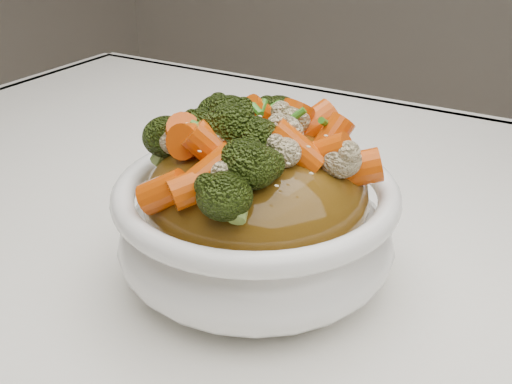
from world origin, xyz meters
The scene contains 8 objects.
tablecloth centered at (0.00, 0.00, 0.73)m, with size 1.20×0.80×0.04m, color white.
bowl centered at (-0.05, -0.04, 0.79)m, with size 0.20×0.20×0.08m, color white, non-canonical shape.
sauce_base centered at (-0.05, -0.04, 0.82)m, with size 0.16×0.16×0.09m, color #5B3C0F.
carrots centered at (-0.05, -0.04, 0.87)m, with size 0.16×0.16×0.05m, color #D34C06, non-canonical shape.
broccoli centered at (-0.05, -0.04, 0.87)m, with size 0.16×0.16×0.04m, color black, non-canonical shape.
cauliflower centered at (-0.05, -0.04, 0.87)m, with size 0.16×0.16×0.03m, color beige, non-canonical shape.
scallions centered at (-0.05, -0.04, 0.87)m, with size 0.12×0.12×0.02m, color #347C1C, non-canonical shape.
sesame_seeds centered at (-0.05, -0.04, 0.87)m, with size 0.14×0.14×0.01m, color beige, non-canonical shape.
Camera 1 is at (0.14, -0.36, 1.01)m, focal length 42.00 mm.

